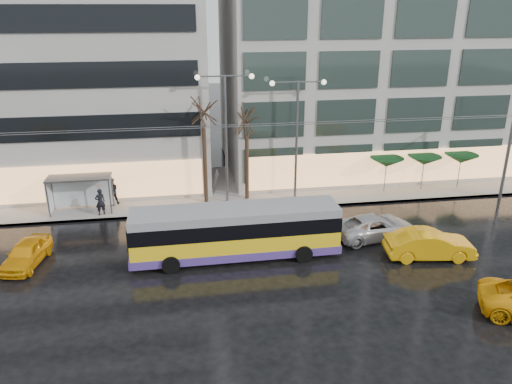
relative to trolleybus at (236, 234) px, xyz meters
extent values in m
plane|color=black|center=(-1.63, -2.56, -1.46)|extent=(140.00, 140.00, 0.00)
cube|color=gray|center=(0.37, 11.44, -1.38)|extent=(80.00, 10.00, 0.15)
cube|color=slate|center=(0.37, 6.49, -1.38)|extent=(80.00, 0.10, 0.15)
cube|color=#A5A29D|center=(17.37, 16.44, 11.19)|extent=(32.00, 14.00, 25.00)
cube|color=yellow|center=(0.00, 0.00, -0.45)|extent=(11.55, 2.53, 1.44)
cube|color=#51388C|center=(0.00, 0.00, -0.93)|extent=(11.59, 2.57, 0.48)
cube|color=black|center=(0.00, 0.00, 0.61)|extent=(11.57, 2.55, 0.86)
cube|color=gray|center=(0.00, 0.00, 1.28)|extent=(11.55, 2.53, 0.48)
cube|color=black|center=(5.79, 0.06, 0.46)|extent=(0.08, 2.21, 1.25)
cube|color=black|center=(-5.79, -0.06, 0.46)|extent=(0.08, 2.21, 1.25)
cylinder|color=black|center=(3.64, 1.24, -0.98)|extent=(0.96, 0.35, 0.96)
cylinder|color=black|center=(3.66, -1.16, -0.98)|extent=(0.96, 0.35, 0.96)
cylinder|color=black|center=(-3.66, 1.16, -0.98)|extent=(0.96, 0.35, 0.96)
cylinder|color=black|center=(-3.64, -1.24, -0.98)|extent=(0.96, 0.35, 0.96)
cylinder|color=#595B60|center=(-0.97, 0.90, 2.67)|extent=(0.10, 3.57, 2.53)
cylinder|color=#595B60|center=(-0.98, 1.38, 2.67)|extent=(0.10, 3.57, 2.53)
cylinder|color=#595B60|center=(20.37, 5.94, 2.04)|extent=(0.24, 0.24, 7.00)
cylinder|color=#595B60|center=(-0.63, 3.19, 5.34)|extent=(42.00, 0.04, 0.04)
cylinder|color=#595B60|center=(-0.63, 3.69, 5.34)|extent=(42.00, 0.04, 0.04)
cube|color=#595B60|center=(-9.63, 7.94, 1.14)|extent=(4.20, 1.60, 0.12)
cube|color=silver|center=(-9.63, 8.64, -0.11)|extent=(4.00, 0.05, 2.20)
cube|color=white|center=(-11.68, 7.94, -0.11)|extent=(0.10, 1.40, 2.20)
cylinder|color=#595B60|center=(-11.63, 7.24, -0.11)|extent=(0.10, 0.10, 2.40)
cylinder|color=#595B60|center=(-11.63, 8.64, -0.11)|extent=(0.10, 0.10, 2.40)
cylinder|color=#595B60|center=(-7.63, 7.24, -0.11)|extent=(0.10, 0.10, 2.40)
cylinder|color=#595B60|center=(-7.63, 8.64, -0.11)|extent=(0.10, 0.10, 2.40)
cylinder|color=#595B60|center=(0.37, 8.24, 3.19)|extent=(0.18, 0.18, 9.00)
cylinder|color=#595B60|center=(-0.53, 8.24, 7.59)|extent=(1.80, 0.10, 0.10)
cylinder|color=#595B60|center=(1.27, 8.24, 7.59)|extent=(1.80, 0.10, 0.10)
sphere|color=#FFF2CC|center=(-1.43, 8.24, 7.54)|extent=(0.36, 0.36, 0.36)
sphere|color=#FFF2CC|center=(2.17, 8.24, 7.54)|extent=(0.36, 0.36, 0.36)
cylinder|color=#595B60|center=(5.37, 8.24, 2.94)|extent=(0.18, 0.18, 8.50)
cylinder|color=#595B60|center=(4.47, 8.24, 7.09)|extent=(1.80, 0.10, 0.10)
cylinder|color=#595B60|center=(6.27, 8.24, 7.09)|extent=(1.80, 0.10, 0.10)
sphere|color=#FFF2CC|center=(3.57, 8.24, 7.04)|extent=(0.36, 0.36, 0.36)
sphere|color=#FFF2CC|center=(7.17, 8.24, 7.04)|extent=(0.36, 0.36, 0.36)
cylinder|color=black|center=(-1.13, 8.44, 1.49)|extent=(0.28, 0.28, 5.60)
cylinder|color=black|center=(1.87, 8.64, 1.14)|extent=(0.28, 0.28, 4.90)
cylinder|color=#595B60|center=(12.37, 8.44, -0.21)|extent=(0.06, 0.06, 2.20)
cone|color=#113E19|center=(12.37, 8.44, 0.99)|extent=(2.50, 2.50, 0.70)
cylinder|color=#595B60|center=(15.37, 8.44, -0.21)|extent=(0.06, 0.06, 2.20)
cone|color=#113E19|center=(15.37, 8.44, 0.99)|extent=(2.50, 2.50, 0.70)
cylinder|color=#595B60|center=(18.37, 8.44, -0.21)|extent=(0.06, 0.06, 2.20)
cone|color=#113E19|center=(18.37, 8.44, 0.99)|extent=(2.50, 2.50, 0.70)
imported|color=#EEA20C|center=(-11.47, 0.94, -0.78)|extent=(2.33, 4.23, 1.36)
imported|color=#FFB10D|center=(10.77, -1.79, -0.65)|extent=(5.11, 2.35, 1.62)
imported|color=silver|center=(8.71, 1.20, -0.75)|extent=(5.44, 3.17, 1.42)
imported|color=black|center=(-8.29, 7.14, -0.39)|extent=(0.79, 0.67, 1.85)
imported|color=#C34156|center=(-8.29, 7.14, 0.44)|extent=(1.27, 1.28, 0.88)
imported|color=black|center=(-7.73, 8.96, -0.33)|extent=(1.11, 0.96, 1.95)
imported|color=black|center=(-9.57, 9.02, -0.39)|extent=(1.30, 0.90, 1.84)
imported|color=black|center=(-9.57, 9.02, 0.44)|extent=(0.96, 0.96, 0.72)
camera|label=1|loc=(-2.85, -25.15, 12.00)|focal=35.00mm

